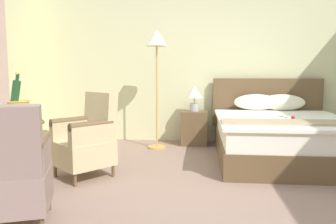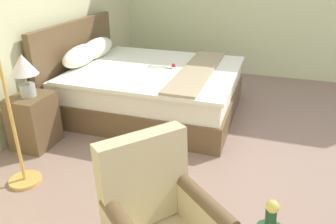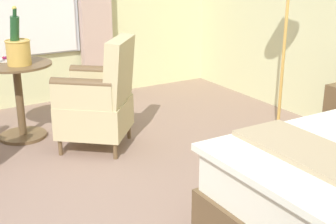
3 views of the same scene
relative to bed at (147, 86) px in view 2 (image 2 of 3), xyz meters
name	(u,v)px [view 2 (image 2 of 3)]	position (x,y,z in m)	size (l,w,h in m)	color
ground_plane	(264,173)	(-0.98, -1.54, -0.33)	(7.37, 7.37, 0.00)	gray
bed	(147,86)	(0.00, 0.00, 0.00)	(1.78, 2.15, 1.10)	brown
nightstand	(34,121)	(-1.20, 0.80, -0.05)	(0.45, 0.36, 0.56)	brown
bedside_lamp	(24,69)	(-1.20, 0.80, 0.51)	(0.27, 0.27, 0.42)	#AEB1AB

